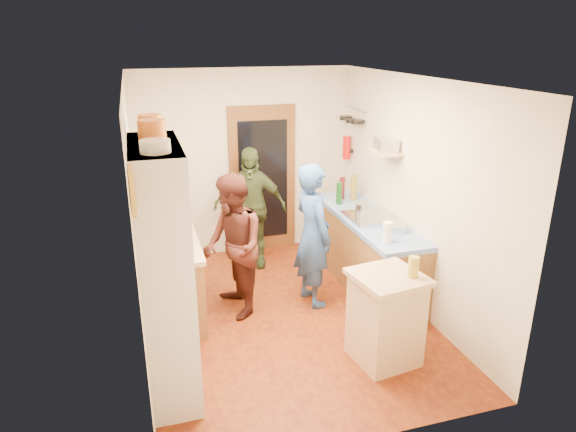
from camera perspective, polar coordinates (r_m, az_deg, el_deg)
name	(u,v)px	position (r m, az deg, el deg)	size (l,w,h in m)	color
floor	(285,316)	(5.93, -0.36, -11.05)	(3.00, 4.00, 0.02)	maroon
ceiling	(284,78)	(5.12, -0.43, 15.10)	(3.00, 4.00, 0.02)	silver
wall_back	(244,163)	(7.26, -4.86, 5.86)	(3.00, 0.02, 2.60)	beige
wall_front	(365,294)	(3.65, 8.59, -8.59)	(3.00, 0.02, 2.60)	beige
wall_left	(135,221)	(5.19, -16.61, -0.50)	(0.02, 4.00, 2.60)	beige
wall_right	(413,195)	(5.96, 13.69, 2.34)	(0.02, 4.00, 2.60)	beige
door_frame	(263,180)	(7.34, -2.83, 4.04)	(0.95, 0.06, 2.10)	brown
door_glass	(263,180)	(7.30, -2.76, 3.97)	(0.70, 0.02, 1.70)	black
hutch_body	(165,271)	(4.52, -13.54, -5.97)	(0.40, 1.20, 2.20)	silver
hutch_top_shelf	(154,146)	(4.19, -14.71, 7.52)	(0.40, 1.14, 0.04)	silver
plate_stack	(155,146)	(3.84, -14.55, 7.51)	(0.22, 0.22, 0.09)	white
orange_pot_a	(152,131)	(4.24, -14.89, 9.15)	(0.22, 0.22, 0.18)	orange
orange_pot_b	(150,125)	(4.50, -15.03, 9.70)	(0.20, 0.20, 0.18)	orange
left_counter_base	(171,278)	(5.94, -12.87, -6.73)	(0.60, 1.40, 0.85)	olive
left_counter_top	(168,241)	(5.76, -13.21, -2.71)	(0.64, 1.44, 0.05)	#D7AA83
toaster	(175,247)	(5.29, -12.39, -3.37)	(0.24, 0.16, 0.18)	white
kettle	(163,234)	(5.64, -13.74, -1.95)	(0.17, 0.17, 0.19)	white
orange_bowl	(173,228)	(5.92, -12.63, -1.27)	(0.22, 0.22, 0.10)	orange
chopping_board	(166,222)	(6.23, -13.39, -0.67)	(0.30, 0.22, 0.03)	#D7AA83
right_counter_base	(365,252)	(6.54, 8.55, -4.00)	(0.60, 2.20, 0.84)	olive
right_counter_top	(367,219)	(6.37, 8.75, -0.29)	(0.62, 2.22, 0.06)	#0641C2
hob	(371,217)	(6.27, 9.17, -0.16)	(0.55, 0.58, 0.04)	silver
pot_on_hob	(363,208)	(6.31, 8.38, 0.83)	(0.20, 0.20, 0.13)	silver
bottle_a	(339,193)	(6.74, 5.70, 2.52)	(0.07, 0.07, 0.29)	#143F14
bottle_b	(342,188)	(6.98, 6.01, 3.12)	(0.07, 0.07, 0.29)	#591419
bottle_c	(354,188)	(6.93, 7.33, 3.16)	(0.09, 0.09, 0.34)	olive
paper_towel	(387,232)	(5.57, 10.98, -1.80)	(0.10, 0.10, 0.22)	white
mixing_bowl	(396,228)	(5.92, 11.96, -1.27)	(0.24, 0.24, 0.09)	silver
island_base	(385,320)	(5.08, 10.77, -11.32)	(0.55, 0.55, 0.86)	#D7AA83
island_top	(388,277)	(4.86, 11.10, -6.71)	(0.62, 0.62, 0.05)	#D7AA83
cutting_board	(381,275)	(4.87, 10.29, -6.49)	(0.35, 0.28, 0.02)	white
oil_jar	(413,267)	(4.83, 13.77, -5.50)	(0.10, 0.10, 0.20)	#AD9E2D
pan_rail	(357,110)	(7.11, 7.64, 11.63)	(0.02, 0.02, 0.65)	silver
pan_hang_a	(357,122)	(6.95, 7.72, 10.36)	(0.18, 0.18, 0.05)	black
pan_hang_b	(351,121)	(7.13, 7.05, 10.46)	(0.16, 0.16, 0.05)	black
pan_hang_c	(346,118)	(7.31, 6.43, 10.78)	(0.17, 0.17, 0.05)	black
wall_shelf	(386,152)	(6.18, 10.78, 6.98)	(0.26, 0.42, 0.03)	#D7AA83
radio	(386,145)	(6.16, 10.84, 7.80)	(0.22, 0.30, 0.15)	silver
ext_bracket	(350,151)	(7.37, 6.95, 7.20)	(0.06, 0.10, 0.04)	black
fire_extinguisher	(347,148)	(7.34, 6.53, 7.56)	(0.11, 0.11, 0.32)	red
picture_frame	(133,190)	(3.48, -16.89, 2.77)	(0.03, 0.25, 0.30)	gold
person_hob	(316,236)	(5.86, 3.15, -2.18)	(0.61, 0.40, 1.68)	#2B4A8A
person_left	(235,245)	(5.70, -5.96, -3.22)	(0.79, 0.61, 1.62)	#411B15
person_back	(251,208)	(6.86, -4.16, 0.92)	(0.97, 0.40, 1.65)	#303B20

